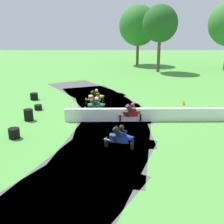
# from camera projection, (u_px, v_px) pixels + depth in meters

# --- Properties ---
(ground_plane) EXTENTS (120.00, 120.00, 0.00)m
(ground_plane) POSITION_uv_depth(u_px,v_px,m) (112.00, 121.00, 18.99)
(ground_plane) COLOR #4C933D
(track_asphalt) EXTENTS (10.18, 30.62, 0.01)m
(track_asphalt) POSITION_uv_depth(u_px,v_px,m) (94.00, 121.00, 18.97)
(track_asphalt) COLOR #47474C
(track_asphalt) RESTS_ON ground
(safety_barrier) EXTENTS (18.06, 0.56, 0.90)m
(safety_barrier) POSITION_uv_depth(u_px,v_px,m) (196.00, 114.00, 18.94)
(safety_barrier) COLOR white
(safety_barrier) RESTS_ON ground
(motorcycle_lead_blue) EXTENTS (1.71, 0.99, 1.42)m
(motorcycle_lead_blue) POSITION_uv_depth(u_px,v_px,m) (120.00, 137.00, 14.46)
(motorcycle_lead_blue) COLOR black
(motorcycle_lead_blue) RESTS_ON ground
(motorcycle_chase_red) EXTENTS (1.68, 0.79, 1.43)m
(motorcycle_chase_red) POSITION_uv_depth(u_px,v_px,m) (131.00, 112.00, 18.74)
(motorcycle_chase_red) COLOR black
(motorcycle_chase_red) RESTS_ON ground
(motorcycle_trailing_green) EXTENTS (1.69, 0.92, 1.43)m
(motorcycle_trailing_green) POSITION_uv_depth(u_px,v_px,m) (96.00, 106.00, 20.37)
(motorcycle_trailing_green) COLOR black
(motorcycle_trailing_green) RESTS_ON ground
(motorcycle_fourth_yellow) EXTENTS (1.70, 0.97, 1.43)m
(motorcycle_fourth_yellow) POSITION_uv_depth(u_px,v_px,m) (96.00, 97.00, 22.89)
(motorcycle_fourth_yellow) COLOR black
(motorcycle_fourth_yellow) RESTS_ON ground
(tire_stack_mid_a) EXTENTS (0.64, 0.64, 0.60)m
(tire_stack_mid_a) POSITION_uv_depth(u_px,v_px,m) (14.00, 133.00, 16.00)
(tire_stack_mid_a) COLOR black
(tire_stack_mid_a) RESTS_ON ground
(tire_stack_mid_b) EXTENTS (0.62, 0.62, 0.80)m
(tire_stack_mid_b) POSITION_uv_depth(u_px,v_px,m) (28.00, 115.00, 19.01)
(tire_stack_mid_b) COLOR black
(tire_stack_mid_b) RESTS_ON ground
(tire_stack_far) EXTENTS (0.58, 0.58, 0.40)m
(tire_stack_far) POSITION_uv_depth(u_px,v_px,m) (38.00, 107.00, 21.51)
(tire_stack_far) COLOR black
(tire_stack_far) RESTS_ON ground
(tire_stack_extra_a) EXTENTS (0.67, 0.67, 0.60)m
(tire_stack_extra_a) POSITION_uv_depth(u_px,v_px,m) (34.00, 96.00, 24.46)
(tire_stack_extra_a) COLOR black
(tire_stack_extra_a) RESTS_ON ground
(traffic_cone) EXTENTS (0.28, 0.28, 0.44)m
(traffic_cone) POSITION_uv_depth(u_px,v_px,m) (184.00, 102.00, 22.85)
(traffic_cone) COLOR orange
(traffic_cone) RESTS_ON ground
(tree_far_left) EXTENTS (6.23, 6.23, 9.68)m
(tree_far_left) POSITION_uv_depth(u_px,v_px,m) (138.00, 25.00, 44.95)
(tree_far_left) COLOR brown
(tree_far_left) RESTS_ON ground
(tree_mid_rise) EXTENTS (4.80, 4.80, 9.15)m
(tree_mid_rise) POSITION_uv_depth(u_px,v_px,m) (160.00, 24.00, 37.64)
(tree_mid_rise) COLOR brown
(tree_mid_rise) RESTS_ON ground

